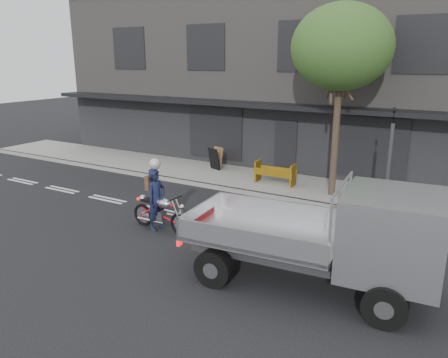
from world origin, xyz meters
TOP-DOWN VIEW (x-y plane):
  - ground at (0.00, 0.00)m, footprint 80.00×80.00m
  - sidewalk at (0.00, 4.70)m, footprint 32.00×3.20m
  - kerb at (0.00, 3.10)m, footprint 32.00×0.20m
  - building_main at (0.00, 11.30)m, footprint 26.00×10.00m
  - street_tree at (2.20, 4.20)m, footprint 3.40×3.40m
  - traffic_light_pole at (4.20, 3.35)m, footprint 0.12×0.12m
  - motorcycle at (-1.30, -1.32)m, footprint 2.16×0.63m
  - rider at (-1.45, -1.32)m, footprint 0.48×0.70m
  - flatbed_ute at (4.75, -2.14)m, footprint 5.54×2.62m
  - construction_barrier at (-0.17, 4.23)m, footprint 1.61×0.65m
  - sandwich_board at (-3.41, 5.15)m, footprint 0.72×0.60m

SIDE VIEW (x-z plane):
  - ground at x=0.00m, z-range 0.00..0.00m
  - sidewalk at x=0.00m, z-range 0.00..0.15m
  - kerb at x=0.00m, z-range 0.00..0.15m
  - motorcycle at x=-1.30m, z-range 0.02..1.12m
  - construction_barrier at x=-0.17m, z-range 0.15..1.05m
  - sandwich_board at x=-3.41m, z-range 0.15..1.13m
  - rider at x=-1.45m, z-range 0.00..1.86m
  - flatbed_ute at x=4.75m, z-range 0.18..2.67m
  - traffic_light_pole at x=4.20m, z-range -0.10..3.40m
  - building_main at x=0.00m, z-range 0.00..8.00m
  - street_tree at x=2.20m, z-range 1.90..8.65m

